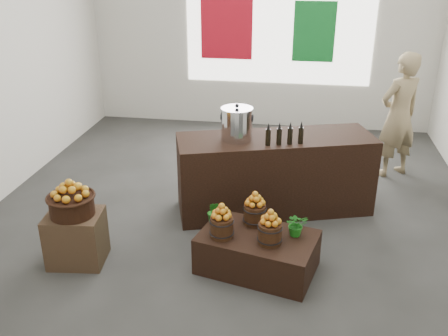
% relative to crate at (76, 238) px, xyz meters
% --- Properties ---
extents(ground, '(7.00, 7.00, 0.00)m').
position_rel_crate_xyz_m(ground, '(1.43, 1.21, -0.28)').
color(ground, '#383835').
rests_on(ground, ground).
extents(back_wall, '(6.00, 0.04, 4.00)m').
position_rel_crate_xyz_m(back_wall, '(1.43, 4.71, 1.72)').
color(back_wall, beige).
rests_on(back_wall, ground).
extents(back_opening, '(3.20, 0.02, 2.40)m').
position_rel_crate_xyz_m(back_opening, '(1.73, 4.69, 1.72)').
color(back_opening, white).
rests_on(back_opening, back_wall).
extents(deco_red_left, '(0.90, 0.04, 1.40)m').
position_rel_crate_xyz_m(deco_red_left, '(0.83, 4.68, 1.62)').
color(deco_red_left, '#B40D1E').
rests_on(deco_red_left, back_wall).
extents(deco_green_right, '(0.70, 0.04, 1.00)m').
position_rel_crate_xyz_m(deco_green_right, '(2.33, 4.68, 1.42)').
color(deco_green_right, '#106C25').
rests_on(deco_green_right, back_wall).
extents(crate, '(0.60, 0.51, 0.55)m').
position_rel_crate_xyz_m(crate, '(0.00, 0.00, 0.00)').
color(crate, '#503525').
rests_on(crate, ground).
extents(wicker_basket, '(0.44, 0.44, 0.20)m').
position_rel_crate_xyz_m(wicker_basket, '(0.00, 0.00, 0.38)').
color(wicker_basket, black).
rests_on(wicker_basket, crate).
extents(apples_in_basket, '(0.34, 0.34, 0.18)m').
position_rel_crate_xyz_m(apples_in_basket, '(0.00, 0.00, 0.57)').
color(apples_in_basket, '#A1050F').
rests_on(apples_in_basket, wicker_basket).
extents(display_table, '(1.27, 0.95, 0.39)m').
position_rel_crate_xyz_m(display_table, '(1.85, 0.16, -0.08)').
color(display_table, black).
rests_on(display_table, ground).
extents(apple_bucket_front_left, '(0.23, 0.23, 0.21)m').
position_rel_crate_xyz_m(apple_bucket_front_left, '(1.50, 0.08, 0.22)').
color(apple_bucket_front_left, '#3D2110').
rests_on(apple_bucket_front_left, display_table).
extents(apples_in_bucket_front_left, '(0.17, 0.17, 0.15)m').
position_rel_crate_xyz_m(apples_in_bucket_front_left, '(1.50, 0.08, 0.40)').
color(apples_in_bucket_front_left, '#A1050F').
rests_on(apples_in_bucket_front_left, apple_bucket_front_left).
extents(apple_bucket_front_right, '(0.23, 0.23, 0.21)m').
position_rel_crate_xyz_m(apple_bucket_front_right, '(1.97, 0.04, 0.22)').
color(apple_bucket_front_right, '#3D2110').
rests_on(apple_bucket_front_right, display_table).
extents(apples_in_bucket_front_right, '(0.17, 0.17, 0.15)m').
position_rel_crate_xyz_m(apples_in_bucket_front_right, '(1.97, 0.04, 0.40)').
color(apples_in_bucket_front_right, '#A1050F').
rests_on(apples_in_bucket_front_right, apple_bucket_front_right).
extents(apple_bucket_rear, '(0.23, 0.23, 0.21)m').
position_rel_crate_xyz_m(apple_bucket_rear, '(1.79, 0.39, 0.22)').
color(apple_bucket_rear, '#3D2110').
rests_on(apple_bucket_rear, display_table).
extents(apples_in_bucket_rear, '(0.17, 0.17, 0.15)m').
position_rel_crate_xyz_m(apples_in_bucket_rear, '(1.79, 0.39, 0.40)').
color(apples_in_bucket_rear, '#A1050F').
rests_on(apples_in_bucket_rear, apple_bucket_rear).
extents(herb_garnish_right, '(0.25, 0.23, 0.24)m').
position_rel_crate_xyz_m(herb_garnish_right, '(2.22, 0.22, 0.24)').
color(herb_garnish_right, '#166515').
rests_on(herb_garnish_right, display_table).
extents(herb_garnish_left, '(0.16, 0.15, 0.25)m').
position_rel_crate_xyz_m(herb_garnish_left, '(1.37, 0.33, 0.24)').
color(herb_garnish_left, '#166515').
rests_on(herb_garnish_left, display_table).
extents(counter, '(2.44, 1.41, 0.95)m').
position_rel_crate_xyz_m(counter, '(1.93, 1.46, 0.20)').
color(counter, black).
rests_on(counter, ground).
extents(stock_pot_left, '(0.36, 0.36, 0.36)m').
position_rel_crate_xyz_m(stock_pot_left, '(1.47, 1.32, 0.86)').
color(stock_pot_left, silver).
rests_on(stock_pot_left, counter).
extents(oil_cruets, '(0.34, 0.16, 0.26)m').
position_rel_crate_xyz_m(oil_cruets, '(2.00, 1.24, 0.81)').
color(oil_cruets, black).
rests_on(oil_cruets, counter).
extents(shopper, '(0.77, 0.70, 1.76)m').
position_rel_crate_xyz_m(shopper, '(3.53, 2.79, 0.60)').
color(shopper, '#927E59').
rests_on(shopper, ground).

